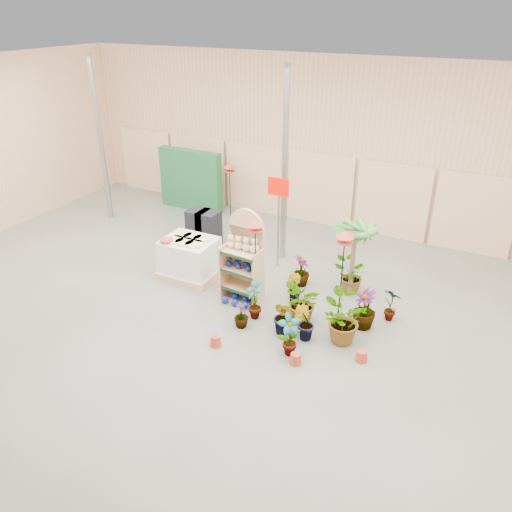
{
  "coord_description": "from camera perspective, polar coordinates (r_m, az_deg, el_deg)",
  "views": [
    {
      "loc": [
        4.46,
        -6.54,
        5.63
      ],
      "look_at": [
        0.3,
        1.5,
        1.0
      ],
      "focal_mm": 35.0,
      "sensor_mm": 36.0,
      "label": 1
    }
  ],
  "objects": [
    {
      "name": "bird_table_back",
      "position": [
        13.95,
        -3.06,
        10.1
      ],
      "size": [
        0.34,
        0.34,
        1.69
      ],
      "color": "black",
      "rests_on": "ground"
    },
    {
      "name": "potted_plant_2",
      "position": [
        9.71,
        5.34,
        -5.43
      ],
      "size": [
        0.91,
        0.96,
        0.86
      ],
      "primitive_type": "imported",
      "rotation": [
        0.0,
        0.0,
        5.09
      ],
      "color": "#418430",
      "rests_on": "ground"
    },
    {
      "name": "teddy_bears",
      "position": [
        10.1,
        -1.43,
        1.27
      ],
      "size": [
        0.72,
        0.19,
        0.31
      ],
      "color": "beige",
      "rests_on": "display_shelf"
    },
    {
      "name": "charcoal_planters",
      "position": [
        12.67,
        -5.97,
        3.03
      ],
      "size": [
        0.8,
        0.5,
        1.0
      ],
      "color": "black",
      "rests_on": "ground"
    },
    {
      "name": "potted_plant_1",
      "position": [
        9.38,
        3.18,
        -7.02
      ],
      "size": [
        0.52,
        0.49,
        0.76
      ],
      "primitive_type": "imported",
      "rotation": [
        0.0,
        0.0,
        5.81
      ],
      "color": "#418430",
      "rests_on": "ground"
    },
    {
      "name": "potted_plant_11",
      "position": [
        11.01,
        5.16,
        -1.72
      ],
      "size": [
        0.46,
        0.46,
        0.69
      ],
      "primitive_type": "imported",
      "rotation": [
        0.0,
        0.0,
        1.8
      ],
      "color": "#418430",
      "rests_on": "ground"
    },
    {
      "name": "potted_plant_6",
      "position": [
        10.87,
        10.7,
        -2.28
      ],
      "size": [
        0.87,
        0.82,
        0.77
      ],
      "primitive_type": "imported",
      "rotation": [
        0.0,
        0.0,
        3.55
      ],
      "color": "#418430",
      "rests_on": "ground"
    },
    {
      "name": "bird_table_front",
      "position": [
        9.58,
        -0.08,
        3.53
      ],
      "size": [
        0.34,
        0.34,
        1.94
      ],
      "color": "black",
      "rests_on": "ground"
    },
    {
      "name": "trellis_stock",
      "position": [
        15.12,
        -7.47,
        8.62
      ],
      "size": [
        2.0,
        0.3,
        1.8
      ],
      "primitive_type": "cube",
      "color": "#1A592E",
      "rests_on": "ground"
    },
    {
      "name": "bird_table_right",
      "position": [
        9.46,
        10.15,
        2.15
      ],
      "size": [
        0.34,
        0.34,
        1.84
      ],
      "color": "black",
      "rests_on": "ground"
    },
    {
      "name": "potted_plant_8",
      "position": [
        8.87,
        3.81,
        -9.05
      ],
      "size": [
        0.5,
        0.52,
        0.82
      ],
      "primitive_type": "imported",
      "rotation": [
        0.0,
        0.0,
        0.86
      ],
      "color": "#418430",
      "rests_on": "ground"
    },
    {
      "name": "display_shelf",
      "position": [
        10.33,
        -1.28,
        -0.22
      ],
      "size": [
        0.85,
        0.58,
        1.95
      ],
      "rotation": [
        0.0,
        0.0,
        -0.08
      ],
      "color": "tan",
      "rests_on": "ground"
    },
    {
      "name": "potted_plant_10",
      "position": [
        9.27,
        9.69,
        -7.21
      ],
      "size": [
        0.98,
        0.89,
        0.94
      ],
      "primitive_type": "imported",
      "rotation": [
        0.0,
        0.0,
        2.93
      ],
      "color": "#418430",
      "rests_on": "ground"
    },
    {
      "name": "potted_plant_4",
      "position": [
        10.13,
        15.22,
        -5.34
      ],
      "size": [
        0.45,
        0.38,
        0.72
      ],
      "primitive_type": "imported",
      "rotation": [
        0.0,
        0.0,
        2.77
      ],
      "color": "#418430",
      "rests_on": "ground"
    },
    {
      "name": "potted_plant_3",
      "position": [
        9.78,
        12.28,
        -5.94
      ],
      "size": [
        0.64,
        0.64,
        0.81
      ],
      "primitive_type": "imported",
      "rotation": [
        0.0,
        0.0,
        5.44
      ],
      "color": "#418430",
      "rests_on": "ground"
    },
    {
      "name": "potted_plant_7",
      "position": [
        9.65,
        -1.69,
        -6.8
      ],
      "size": [
        0.4,
        0.4,
        0.5
      ],
      "primitive_type": "imported",
      "rotation": [
        0.0,
        0.0,
        2.3
      ],
      "color": "#418430",
      "rests_on": "ground"
    },
    {
      "name": "potted_plant_0",
      "position": [
        9.82,
        -0.19,
        -4.99
      ],
      "size": [
        0.53,
        0.51,
        0.84
      ],
      "primitive_type": "imported",
      "rotation": [
        0.0,
        0.0,
        5.58
      ],
      "color": "#418430",
      "rests_on": "ground"
    },
    {
      "name": "potted_plant_9",
      "position": [
        9.31,
        5.5,
        -7.66
      ],
      "size": [
        0.44,
        0.39,
        0.69
      ],
      "primitive_type": "imported",
      "rotation": [
        0.0,
        0.0,
        3.39
      ],
      "color": "#418430",
      "rests_on": "ground"
    },
    {
      "name": "offer_sign",
      "position": [
        11.23,
        2.57,
        5.86
      ],
      "size": [
        0.5,
        0.08,
        2.2
      ],
      "color": "gray",
      "rests_on": "ground"
    },
    {
      "name": "room",
      "position": [
        9.33,
        -3.32,
        5.57
      ],
      "size": [
        15.2,
        12.1,
        4.7
      ],
      "color": "#5A5A50",
      "rests_on": "ground"
    },
    {
      "name": "palm",
      "position": [
        10.26,
        11.3,
        2.78
      ],
      "size": [
        0.7,
        0.7,
        1.75
      ],
      "color": "brown",
      "rests_on": "ground"
    },
    {
      "name": "pallet_stack",
      "position": [
        11.39,
        -7.58,
        -0.18
      ],
      "size": [
        1.28,
        1.07,
        0.94
      ],
      "rotation": [
        0.0,
        0.0,
        0.01
      ],
      "color": "tan",
      "rests_on": "ground"
    },
    {
      "name": "potted_plant_5",
      "position": [
        10.45,
        4.34,
        -3.64
      ],
      "size": [
        0.43,
        0.41,
        0.61
      ],
      "primitive_type": "imported",
      "rotation": [
        0.0,
        0.0,
        2.59
      ],
      "color": "#418430",
      "rests_on": "ground"
    },
    {
      "name": "gazing_balls_shelf",
      "position": [
        10.3,
        -1.57,
        -1.08
      ],
      "size": [
        0.72,
        0.25,
        0.14
      ],
      "color": "navy",
      "rests_on": "display_shelf"
    },
    {
      "name": "gazing_balls_floor",
      "position": [
        10.44,
        -2.17,
        -5.09
      ],
      "size": [
        0.63,
        0.39,
        0.15
      ],
      "color": "navy",
      "rests_on": "ground"
    }
  ]
}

